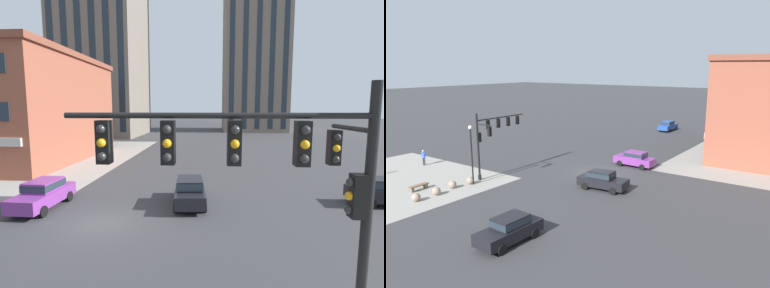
% 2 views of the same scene
% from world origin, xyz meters
% --- Properties ---
extents(ground_plane, '(320.00, 320.00, 0.00)m').
position_xyz_m(ground_plane, '(0.00, 0.00, 0.00)').
color(ground_plane, '#38383A').
extents(traffic_signal_main, '(6.32, 2.09, 6.44)m').
position_xyz_m(traffic_signal_main, '(7.16, -7.77, 4.33)').
color(traffic_signal_main, black).
rests_on(traffic_signal_main, ground).
extents(bollard_sphere_curb_a, '(0.71, 0.71, 0.71)m').
position_xyz_m(bollard_sphere_curb_a, '(10.10, -7.61, 0.35)').
color(bollard_sphere_curb_a, gray).
rests_on(bollard_sphere_curb_a, ground).
extents(bollard_sphere_curb_b, '(0.71, 0.71, 0.71)m').
position_xyz_m(bollard_sphere_curb_b, '(11.83, -7.92, 0.35)').
color(bollard_sphere_curb_b, gray).
rests_on(bollard_sphere_curb_b, ground).
extents(bollard_sphere_curb_c, '(0.71, 0.71, 0.71)m').
position_xyz_m(bollard_sphere_curb_c, '(13.75, -7.51, 0.35)').
color(bollard_sphere_curb_c, gray).
rests_on(bollard_sphere_curb_c, ground).
extents(bollard_sphere_curb_d, '(0.71, 0.71, 0.71)m').
position_xyz_m(bollard_sphere_curb_d, '(15.62, -7.52, 0.35)').
color(bollard_sphere_curb_d, gray).
rests_on(bollard_sphere_curb_d, ground).
extents(bench_near_signal, '(1.83, 0.60, 0.49)m').
position_xyz_m(bench_near_signal, '(13.87, -9.95, 0.33)').
color(bench_near_signal, brown).
rests_on(bench_near_signal, ground).
extents(pedestrian_with_bag, '(0.28, 0.54, 1.74)m').
position_xyz_m(pedestrian_with_bag, '(8.64, -17.25, 1.01)').
color(pedestrian_with_bag, '#333333').
rests_on(pedestrian_with_bag, ground).
extents(street_lamp_corner_near, '(0.36, 0.36, 5.54)m').
position_xyz_m(street_lamp_corner_near, '(10.00, -7.31, 3.46)').
color(street_lamp_corner_near, black).
rests_on(street_lamp_corner_near, ground).
extents(car_main_northbound_near, '(2.17, 4.53, 1.68)m').
position_xyz_m(car_main_northbound_near, '(4.31, 3.22, 0.92)').
color(car_main_northbound_near, black).
rests_on(car_main_northbound_near, ground).
extents(car_main_northbound_far, '(4.45, 2.00, 1.68)m').
position_xyz_m(car_main_northbound_far, '(16.33, 3.88, 0.92)').
color(car_main_northbound_far, black).
rests_on(car_main_northbound_far, ground).
extents(car_main_southbound_near, '(1.99, 4.45, 1.68)m').
position_xyz_m(car_main_southbound_near, '(-4.36, 2.05, 0.92)').
color(car_main_southbound_near, '#7A3389').
rests_on(car_main_southbound_near, ground).
extents(car_cross_eastbound, '(4.45, 1.99, 1.68)m').
position_xyz_m(car_cross_eastbound, '(-28.37, -3.88, 0.92)').
color(car_cross_eastbound, '#23479E').
rests_on(car_cross_eastbound, ground).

